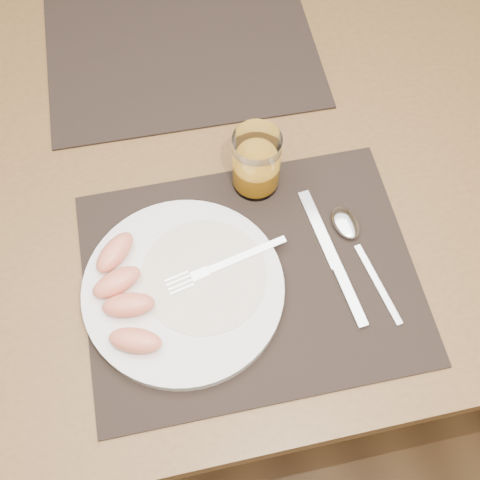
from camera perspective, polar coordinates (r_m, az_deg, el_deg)
name	(u,v)px	position (r m, az deg, el deg)	size (l,w,h in m)	color
ground	(218,320)	(1.60, -2.11, -7.60)	(5.00, 5.00, 0.00)	brown
table	(205,182)	(1.00, -3.36, 5.49)	(1.40, 0.90, 0.75)	brown
placemat_near	(250,277)	(0.82, 0.98, -3.51)	(0.45, 0.35, 0.00)	black
placemat_far	(181,48)	(1.08, -5.60, 17.70)	(0.45, 0.35, 0.00)	black
plate	(183,289)	(0.81, -5.38, -4.66)	(0.27, 0.27, 0.02)	white
plate_dressing	(204,275)	(0.81, -3.45, -3.38)	(0.17, 0.17, 0.00)	white
fork	(217,267)	(0.81, -2.24, -2.62)	(0.17, 0.05, 0.00)	silver
knife	(337,268)	(0.84, 9.18, -2.60)	(0.04, 0.22, 0.01)	silver
spoon	(350,231)	(0.86, 10.39, 0.81)	(0.05, 0.19, 0.01)	silver
juice_glass	(256,164)	(0.86, 1.55, 7.21)	(0.07, 0.07, 0.10)	white
grapefruit_wedges	(124,294)	(0.79, -10.97, -5.05)	(0.09, 0.19, 0.03)	#F08562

